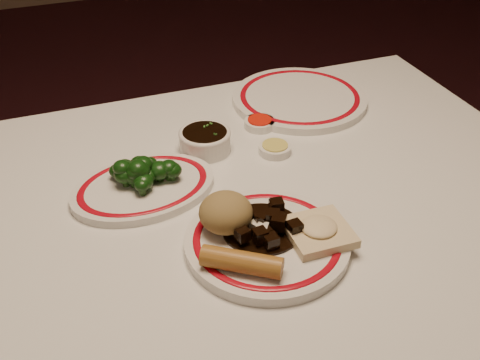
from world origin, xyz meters
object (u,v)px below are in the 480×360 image
at_px(main_plate, 267,242).
at_px(stirfry_heap, 267,225).
at_px(dining_table, 242,243).
at_px(broccoli_plate, 143,187).
at_px(fried_wonton, 319,231).
at_px(soy_bowl, 205,141).
at_px(spring_roll, 242,262).
at_px(rice_mound, 226,213).
at_px(broccoli_pile, 141,171).

height_order(main_plate, stirfry_heap, stirfry_heap).
distance_m(dining_table, stirfry_heap, 0.16).
bearing_deg(main_plate, broccoli_plate, 124.55).
xyz_separation_m(fried_wonton, soy_bowl, (-0.08, 0.33, -0.01)).
distance_m(main_plate, broccoli_plate, 0.26).
relative_size(main_plate, spring_roll, 2.79).
height_order(fried_wonton, stirfry_heap, stirfry_heap).
height_order(dining_table, fried_wonton, fried_wonton).
relative_size(dining_table, broccoli_plate, 4.21).
height_order(fried_wonton, soy_bowl, fried_wonton).
distance_m(main_plate, stirfry_heap, 0.03).
distance_m(main_plate, soy_bowl, 0.31).
bearing_deg(rice_mound, spring_roll, -96.40).
xyz_separation_m(dining_table, broccoli_pile, (-0.15, 0.10, 0.13)).
bearing_deg(broccoli_plate, broccoli_pile, 99.81).
height_order(rice_mound, fried_wonton, rice_mound).
height_order(spring_roll, soy_bowl, spring_roll).
relative_size(stirfry_heap, soy_bowl, 1.28).
xyz_separation_m(main_plate, fried_wonton, (0.08, -0.02, 0.02)).
bearing_deg(dining_table, broccoli_plate, 148.86).
xyz_separation_m(main_plate, broccoli_pile, (-0.15, 0.22, 0.03)).
bearing_deg(fried_wonton, spring_roll, -167.97).
distance_m(dining_table, fried_wonton, 0.20).
bearing_deg(spring_roll, main_plate, -14.89).
xyz_separation_m(rice_mound, broccoli_plate, (-0.10, 0.17, -0.04)).
distance_m(dining_table, soy_bowl, 0.22).
bearing_deg(stirfry_heap, broccoli_pile, 127.47).
bearing_deg(broccoli_plate, main_plate, -55.45).
height_order(main_plate, broccoli_pile, broccoli_pile).
bearing_deg(stirfry_heap, spring_roll, -134.75).
relative_size(dining_table, stirfry_heap, 9.37).
bearing_deg(stirfry_heap, broccoli_plate, 128.08).
distance_m(rice_mound, fried_wonton, 0.15).
relative_size(main_plate, stirfry_heap, 2.60).
xyz_separation_m(stirfry_heap, broccoli_plate, (-0.15, 0.20, -0.02)).
bearing_deg(rice_mound, dining_table, 52.87).
height_order(dining_table, broccoli_pile, broccoli_pile).
xyz_separation_m(main_plate, soy_bowl, (-0.00, 0.31, 0.01)).
xyz_separation_m(dining_table, broccoli_plate, (-0.15, 0.09, 0.10)).
bearing_deg(stirfry_heap, soy_bowl, 91.80).
height_order(rice_mound, broccoli_plate, rice_mound).
bearing_deg(dining_table, broccoli_pile, 147.50).
bearing_deg(broccoli_plate, fried_wonton, -46.55).
bearing_deg(soy_bowl, main_plate, -89.55).
bearing_deg(main_plate, spring_roll, -140.06).
bearing_deg(fried_wonton, rice_mound, 151.57).
xyz_separation_m(dining_table, fried_wonton, (0.07, -0.14, 0.12)).
bearing_deg(dining_table, rice_mound, -127.13).
bearing_deg(fried_wonton, main_plate, 163.52).
distance_m(stirfry_heap, soy_bowl, 0.29).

